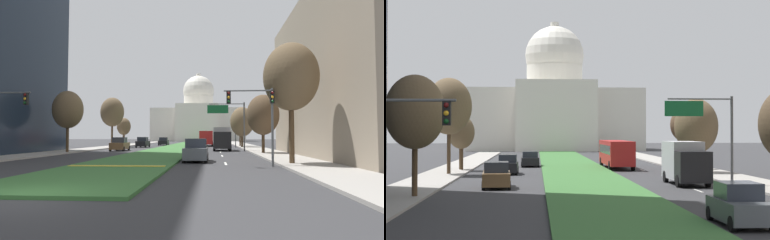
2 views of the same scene
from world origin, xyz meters
TOP-DOWN VIEW (x-y plane):
  - ground_plane at (0.00, 60.63)m, footprint 266.76×266.76m
  - grass_median at (0.00, 54.57)m, footprint 6.73×109.13m
  - lane_dashes_right at (6.89, 32.16)m, footprint 0.16×40.71m
  - sidewalk_left at (-12.41, 48.50)m, footprint 4.00×109.13m
  - sidewalk_right at (12.41, 48.50)m, footprint 4.00×109.13m
  - capitol_building at (0.00, 120.42)m, footprint 36.00×24.46m
  - traffic_light_near_left at (-9.06, 11.68)m, footprint 3.34×0.35m
  - traffic_light_far_right at (9.91, 47.51)m, footprint 0.28×0.35m
  - overhead_guide_sign at (8.33, 33.36)m, footprint 5.00×0.20m
  - street_tree_left_mid at (-11.12, 27.07)m, footprint 3.54×3.54m
  - street_tree_left_far at (-11.81, 46.01)m, footprint 4.11×4.11m
  - street_tree_right_far at (10.96, 46.40)m, footprint 4.09×4.09m
  - street_tree_left_distant at (-11.45, 52.21)m, footprint 2.68×2.68m
  - street_tree_right_distant at (11.05, 51.77)m, footprint 2.66×2.66m
  - sedan_lead_stopped at (4.63, 15.70)m, footprint 1.90×4.12m
  - sedan_midblock at (-6.73, 33.51)m, footprint 2.19×4.51m
  - sedan_distant at (-6.55, 47.22)m, footprint 1.86×4.28m
  - sedan_far_horizon at (-4.64, 58.92)m, footprint 2.12×4.31m
  - box_truck_delivery at (7.17, 35.32)m, footprint 2.40×6.40m
  - city_bus at (4.63, 55.54)m, footprint 2.62×11.00m

SIDE VIEW (x-z plane):
  - ground_plane at x=0.00m, z-range 0.00..0.00m
  - lane_dashes_right at x=6.89m, z-range 0.00..0.01m
  - grass_median at x=0.00m, z-range 0.00..0.14m
  - sidewalk_left at x=-12.41m, z-range 0.00..0.15m
  - sidewalk_right at x=12.41m, z-range 0.00..0.15m
  - sedan_far_horizon at x=-4.64m, z-range -0.05..1.67m
  - sedan_lead_stopped at x=4.63m, z-range -0.07..1.75m
  - sedan_distant at x=-6.55m, z-range -0.07..1.76m
  - sedan_midblock at x=-6.73m, z-range -0.07..1.77m
  - box_truck_delivery at x=7.17m, z-range 0.08..3.28m
  - city_bus at x=4.63m, z-range 0.29..3.24m
  - traffic_light_far_right at x=9.91m, z-range 0.71..5.91m
  - traffic_light_near_left at x=-9.06m, z-range 1.20..6.40m
  - street_tree_left_distant at x=-11.45m, z-range 1.05..6.60m
  - street_tree_right_far at x=10.96m, z-range 0.94..7.96m
  - street_tree_right_distant at x=11.05m, z-range 1.45..7.75m
  - overhead_guide_sign at x=8.33m, z-range 1.37..7.87m
  - street_tree_left_mid at x=-11.12m, z-range 1.43..8.78m
  - street_tree_left_far at x=-11.81m, z-range 1.81..10.62m
  - capitol_building at x=0.00m, z-range -4.63..22.80m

